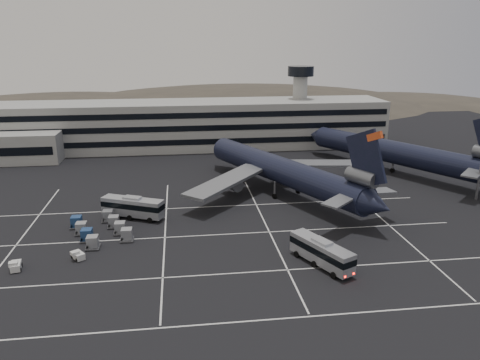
% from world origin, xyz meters
% --- Properties ---
extents(ground, '(260.00, 260.00, 0.00)m').
position_xyz_m(ground, '(0.00, 0.00, 0.00)').
color(ground, black).
rests_on(ground, ground).
extents(lane_markings, '(90.00, 55.62, 0.01)m').
position_xyz_m(lane_markings, '(0.95, 0.72, 0.01)').
color(lane_markings, silver).
rests_on(lane_markings, ground).
extents(terminal, '(125.00, 26.00, 24.00)m').
position_xyz_m(terminal, '(-2.95, 71.14, 6.93)').
color(terminal, gray).
rests_on(terminal, ground).
extents(hills, '(352.00, 180.00, 44.00)m').
position_xyz_m(hills, '(17.99, 170.00, -12.07)').
color(hills, '#38332B').
rests_on(hills, ground).
extents(trijet_main, '(43.12, 54.08, 18.08)m').
position_xyz_m(trijet_main, '(18.67, 23.99, 5.25)').
color(trijet_main, black).
rests_on(trijet_main, ground).
extents(trijet_far, '(35.51, 52.32, 18.08)m').
position_xyz_m(trijet_far, '(50.18, 36.03, 5.43)').
color(trijet_far, black).
rests_on(trijet_far, ground).
extents(bus_near, '(7.39, 11.51, 4.06)m').
position_xyz_m(bus_near, '(17.22, -9.19, 2.22)').
color(bus_near, '#97999F').
rests_on(bus_near, ground).
extents(bus_far, '(11.94, 7.53, 4.20)m').
position_xyz_m(bus_far, '(-12.02, 13.86, 2.30)').
color(bus_far, '#97999F').
rests_on(bus_far, ground).
extents(tug_a, '(1.90, 2.65, 1.55)m').
position_xyz_m(tug_a, '(-27.19, -4.90, 0.69)').
color(tug_a, silver).
rests_on(tug_a, ground).
extents(tug_b, '(2.50, 2.72, 1.51)m').
position_xyz_m(tug_b, '(-18.88, -2.45, 0.67)').
color(tug_b, silver).
rests_on(tug_b, ground).
extents(uld_cluster, '(12.40, 14.77, 2.09)m').
position_xyz_m(uld_cluster, '(-16.90, 7.06, 1.02)').
color(uld_cluster, '#2D2D30').
rests_on(uld_cluster, ground).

